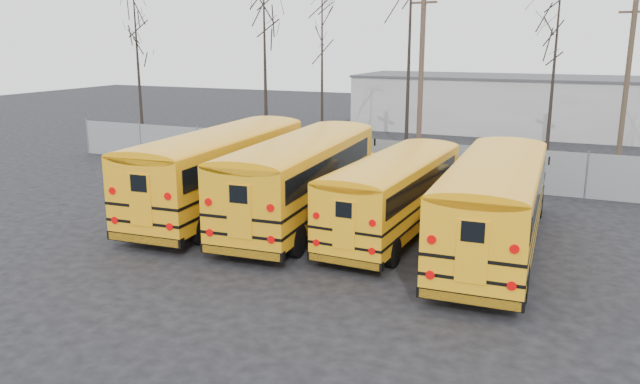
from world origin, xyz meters
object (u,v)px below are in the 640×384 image
at_px(bus_c, 396,187).
at_px(bus_b, 304,171).
at_px(bus_a, 223,164).
at_px(utility_pole_right, 627,84).
at_px(utility_pole_left, 421,74).
at_px(bus_d, 495,197).

bearing_deg(bus_c, bus_b, -177.79).
relative_size(bus_a, utility_pole_right, 1.41).
bearing_deg(utility_pole_left, bus_d, -49.48).
bearing_deg(bus_d, bus_a, 173.38).
relative_size(bus_b, utility_pole_right, 1.39).
xyz_separation_m(bus_b, bus_c, (3.61, -0.02, -0.26)).
xyz_separation_m(bus_b, utility_pole_left, (0.51, 14.82, 2.86)).
height_order(bus_b, bus_c, bus_b).
bearing_deg(bus_a, bus_c, -2.89).
distance_m(bus_b, bus_c, 3.62).
distance_m(bus_a, bus_b, 3.47).
relative_size(bus_a, utility_pole_left, 1.31).
relative_size(utility_pole_left, utility_pole_right, 1.08).
distance_m(bus_b, bus_d, 7.17).
height_order(bus_c, bus_d, bus_d).
distance_m(bus_b, utility_pole_right, 19.67).
bearing_deg(bus_a, utility_pole_right, 44.37).
relative_size(bus_b, utility_pole_left, 1.29).
bearing_deg(utility_pole_left, bus_a, -87.24).
xyz_separation_m(bus_c, utility_pole_left, (-3.10, 14.83, 3.13)).
height_order(bus_c, utility_pole_right, utility_pole_right).
distance_m(bus_a, bus_d, 10.61).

